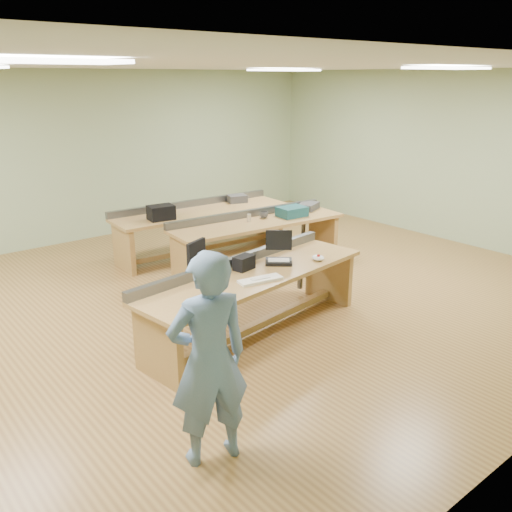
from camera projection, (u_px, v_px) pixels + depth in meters
name	position (u px, v px, depth m)	size (l,w,h in m)	color
floor	(218.00, 302.00, 7.24)	(10.00, 10.00, 0.00)	olive
ceiling	(212.00, 65.00, 6.29)	(10.00, 10.00, 0.00)	silver
wall_back	(86.00, 157.00, 9.70)	(10.00, 0.04, 3.00)	#94A87F
wall_right	(442.00, 156.00, 9.77)	(0.04, 8.00, 3.00)	#94A87F
fluor_panels	(212.00, 67.00, 6.30)	(6.20, 3.50, 0.03)	white
workbench_front	(254.00, 288.00, 6.22)	(3.10, 1.19, 0.86)	#AB8A48
workbench_mid	(257.00, 233.00, 8.42)	(2.89, 1.01, 0.86)	#AB8A48
workbench_back	(201.00, 221.00, 9.10)	(3.07, 1.00, 0.86)	#AB8A48
person	(209.00, 360.00, 4.03)	(0.63, 0.41, 1.72)	#657BA5
laptop_base	(279.00, 262.00, 6.46)	(0.32, 0.26, 0.03)	black
laptop_screen	(279.00, 240.00, 6.51)	(0.32, 0.02, 0.25)	black
keyboard	(260.00, 280.00, 5.89)	(0.50, 0.17, 0.03)	silver
trackball_mouse	(318.00, 258.00, 6.55)	(0.14, 0.16, 0.07)	white
camera_bag	(244.00, 263.00, 6.23)	(0.24, 0.15, 0.16)	black
task_chair	(206.00, 281.00, 7.15)	(0.59, 0.59, 0.83)	black
parts_bin_teal	(292.00, 212.00, 8.61)	(0.43, 0.33, 0.15)	#164348
parts_bin_grey	(308.00, 206.00, 9.06)	(0.40, 0.25, 0.11)	#353538
mug	(264.00, 215.00, 8.51)	(0.13, 0.13, 0.10)	#353538
drinks_can	(249.00, 218.00, 8.30)	(0.06, 0.06, 0.12)	silver
storage_box_back	(161.00, 212.00, 8.40)	(0.39, 0.28, 0.22)	black
tray_back	(237.00, 199.00, 9.57)	(0.32, 0.24, 0.13)	#353538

